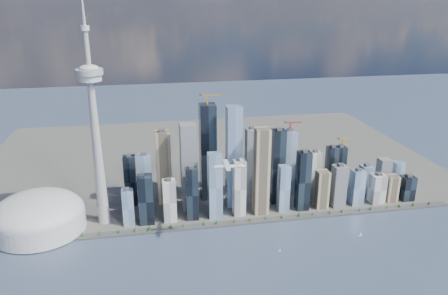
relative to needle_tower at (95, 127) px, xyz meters
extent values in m
plane|color=#303D54|center=(300.00, -310.00, -235.84)|extent=(4000.00, 4000.00, 0.00)
cube|color=#383838|center=(300.00, -60.00, -233.84)|extent=(1100.00, 22.00, 4.00)
cube|color=#4C4C47|center=(300.00, 390.00, -234.34)|extent=(1400.00, 900.00, 3.00)
cylinder|color=#3F2D1E|center=(-176.67, -60.00, -230.64)|extent=(1.00, 1.00, 2.40)
cone|color=#1D4C1B|center=(-176.67, -60.00, -227.04)|extent=(7.20, 7.20, 8.00)
cylinder|color=#3F2D1E|center=(-90.00, -60.00, -230.64)|extent=(1.00, 1.00, 2.40)
cone|color=#1D4C1B|center=(-90.00, -60.00, -227.04)|extent=(7.20, 7.20, 8.00)
cylinder|color=#3F2D1E|center=(-3.33, -60.00, -230.64)|extent=(1.00, 1.00, 2.40)
cone|color=#1D4C1B|center=(-3.33, -60.00, -227.04)|extent=(7.20, 7.20, 8.00)
cylinder|color=#3F2D1E|center=(83.33, -60.00, -230.64)|extent=(1.00, 1.00, 2.40)
cone|color=#1D4C1B|center=(83.33, -60.00, -227.04)|extent=(7.20, 7.20, 8.00)
cylinder|color=#3F2D1E|center=(170.00, -60.00, -230.64)|extent=(1.00, 1.00, 2.40)
cone|color=#1D4C1B|center=(170.00, -60.00, -227.04)|extent=(7.20, 7.20, 8.00)
cylinder|color=#3F2D1E|center=(256.67, -60.00, -230.64)|extent=(1.00, 1.00, 2.40)
cone|color=#1D4C1B|center=(256.67, -60.00, -227.04)|extent=(7.20, 7.20, 8.00)
cylinder|color=#3F2D1E|center=(343.33, -60.00, -230.64)|extent=(1.00, 1.00, 2.40)
cone|color=#1D4C1B|center=(343.33, -60.00, -227.04)|extent=(7.20, 7.20, 8.00)
cylinder|color=#3F2D1E|center=(430.00, -60.00, -230.64)|extent=(1.00, 1.00, 2.40)
cone|color=#1D4C1B|center=(430.00, -60.00, -227.04)|extent=(7.20, 7.20, 8.00)
cylinder|color=#3F2D1E|center=(516.67, -60.00, -230.64)|extent=(1.00, 1.00, 2.40)
cone|color=#1D4C1B|center=(516.67, -60.00, -227.04)|extent=(7.20, 7.20, 8.00)
cylinder|color=#3F2D1E|center=(603.33, -60.00, -230.64)|extent=(1.00, 1.00, 2.40)
cone|color=#1D4C1B|center=(603.33, -60.00, -227.04)|extent=(7.20, 7.20, 8.00)
cylinder|color=#3F2D1E|center=(690.00, -60.00, -230.64)|extent=(1.00, 1.00, 2.40)
cone|color=#1D4C1B|center=(690.00, -60.00, -227.04)|extent=(7.20, 7.20, 8.00)
cylinder|color=#3F2D1E|center=(776.67, -60.00, -230.64)|extent=(1.00, 1.00, 2.40)
cone|color=#1D4C1B|center=(776.67, -60.00, -227.04)|extent=(7.20, 7.20, 8.00)
cube|color=black|center=(100.00, -20.00, -174.06)|extent=(34.00, 34.00, 117.56)
cube|color=#7E9ABF|center=(100.00, 30.00, -158.03)|extent=(30.00, 30.00, 149.62)
cube|color=silver|center=(150.00, -20.00, -182.07)|extent=(30.00, 30.00, 101.53)
cube|color=tan|center=(150.00, 85.00, -139.33)|extent=(36.00, 36.00, 187.03)
cube|color=slate|center=(205.00, 30.00, -123.29)|extent=(38.00, 38.00, 219.09)
cube|color=black|center=(205.00, -20.00, -168.72)|extent=(28.00, 28.00, 128.25)
cube|color=#7E9ABF|center=(260.00, -20.00, -152.68)|extent=(32.00, 32.00, 160.31)
cube|color=black|center=(260.00, 85.00, -107.26)|extent=(40.00, 40.00, 251.15)
cube|color=#7E9ABF|center=(315.00, 30.00, -104.59)|extent=(36.00, 36.00, 256.49)
cube|color=silver|center=(315.00, -20.00, -163.37)|extent=(28.00, 28.00, 138.93)
cube|color=tan|center=(370.00, -20.00, -125.97)|extent=(34.00, 34.00, 213.75)
cube|color=slate|center=(370.00, 85.00, -142.00)|extent=(30.00, 30.00, 181.68)
cube|color=black|center=(425.00, 30.00, -136.65)|extent=(32.00, 32.00, 192.37)
cube|color=#7E9ABF|center=(425.00, -20.00, -174.06)|extent=(26.00, 26.00, 117.56)
cube|color=black|center=(475.00, -20.00, -158.03)|extent=(30.00, 30.00, 149.62)
cube|color=#7E9ABF|center=(475.00, 85.00, -147.34)|extent=(34.00, 34.00, 171.00)
cube|color=silver|center=(525.00, 30.00, -168.72)|extent=(28.00, 28.00, 128.25)
cube|color=tan|center=(525.00, -20.00, -184.75)|extent=(30.00, 30.00, 96.19)
cube|color=slate|center=(575.00, -20.00, -179.40)|extent=(32.00, 32.00, 106.87)
cube|color=black|center=(575.00, 30.00, -163.37)|extent=(26.00, 26.00, 138.93)
cube|color=#7E9ABF|center=(625.00, -20.00, -187.42)|extent=(30.00, 30.00, 90.84)
cube|color=black|center=(625.00, 85.00, -174.06)|extent=(28.00, 28.00, 117.56)
cube|color=#7E9ABF|center=(675.00, 30.00, -192.76)|extent=(30.00, 30.00, 80.15)
cube|color=silver|center=(675.00, -20.00, -195.43)|extent=(34.00, 34.00, 74.81)
cube|color=tan|center=(720.00, -20.00, -198.11)|extent=(28.00, 28.00, 69.47)
cube|color=slate|center=(720.00, 30.00, -184.75)|extent=(30.00, 30.00, 96.19)
cube|color=black|center=(765.00, -20.00, -200.78)|extent=(32.00, 32.00, 64.12)
cube|color=#7E9ABF|center=(765.00, 30.00, -190.09)|extent=(26.00, 26.00, 85.50)
cube|color=black|center=(60.00, 85.00, -168.72)|extent=(30.00, 30.00, 128.25)
cube|color=#7E9ABF|center=(60.00, -20.00, -190.09)|extent=(26.00, 26.00, 85.50)
cube|color=#CA8F17|center=(260.00, 85.00, 29.31)|extent=(3.00, 3.00, 22.00)
cube|color=#CA8F17|center=(268.25, 85.00, 40.31)|extent=(55.00, 2.20, 2.20)
cube|color=#383838|center=(243.50, 85.00, 42.31)|extent=(6.00, 4.00, 4.00)
cube|color=#B11926|center=(475.00, 85.00, -50.84)|extent=(3.00, 3.00, 22.00)
cube|color=#B11926|center=(482.20, 85.00, -39.84)|extent=(48.00, 2.20, 2.20)
cube|color=#383838|center=(460.60, 85.00, -37.84)|extent=(6.00, 4.00, 4.00)
cube|color=#CA8F17|center=(625.00, 85.00, -104.28)|extent=(3.00, 3.00, 22.00)
cube|color=#CA8F17|center=(631.75, 85.00, -93.28)|extent=(45.00, 2.20, 2.20)
cube|color=#383838|center=(611.50, 85.00, -91.28)|extent=(6.00, 4.00, 4.00)
cone|color=#9C9B97|center=(0.00, 0.00, -62.84)|extent=(26.00, 26.00, 340.00)
cylinder|color=#BCBCBC|center=(0.00, 0.00, 107.16)|extent=(48.00, 48.00, 14.00)
cylinder|color=#9C9B97|center=(0.00, 0.00, 119.16)|extent=(56.00, 56.00, 12.00)
ellipsoid|color=#BCBCBC|center=(0.00, 0.00, 127.16)|extent=(40.00, 40.00, 14.00)
cylinder|color=#9C9B97|center=(0.00, 0.00, 167.16)|extent=(11.00, 11.00, 80.00)
cylinder|color=#BCBCBC|center=(0.00, 0.00, 207.16)|extent=(18.00, 18.00, 10.00)
cylinder|color=#BCBCBC|center=(-140.00, -10.00, -210.84)|extent=(200.00, 200.00, 44.00)
ellipsoid|color=#BCBCBC|center=(-140.00, -10.00, -188.84)|extent=(200.00, 200.00, 84.00)
cylinder|color=white|center=(264.78, -152.77, -52.34)|extent=(56.39, 11.41, 6.89)
cone|color=white|center=(235.79, -150.41, -52.34)|extent=(8.07, 7.48, 6.89)
cone|color=white|center=(294.84, -155.21, -52.34)|extent=(11.29, 7.74, 6.89)
cube|color=white|center=(262.63, -152.59, -48.68)|extent=(13.47, 60.82, 1.08)
cylinder|color=white|center=(261.67, -164.40, -50.40)|extent=(12.12, 4.82, 3.88)
cylinder|color=white|center=(263.59, -140.78, -50.40)|extent=(12.12, 4.82, 3.88)
cylinder|color=#3F3F3F|center=(255.23, -163.88, -50.40)|extent=(1.02, 8.62, 8.62)
cylinder|color=#3F3F3F|center=(257.15, -140.26, -50.40)|extent=(1.02, 8.62, 8.62)
cube|color=white|center=(291.62, -154.95, -45.44)|extent=(6.08, 1.35, 11.85)
cube|color=white|center=(291.62, -154.95, -39.41)|extent=(6.29, 19.71, 0.75)
cube|color=white|center=(367.54, -191.03, -235.47)|extent=(5.80, 2.90, 0.74)
cylinder|color=#999999|center=(367.54, -191.03, -231.20)|extent=(0.22, 0.22, 8.34)
cube|color=white|center=(562.92, -164.13, -235.39)|extent=(7.06, 3.92, 0.90)
cylinder|color=#999999|center=(562.92, -164.13, -230.21)|extent=(0.27, 0.27, 10.14)
camera|label=1|loc=(109.62, -943.79, 271.06)|focal=35.00mm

